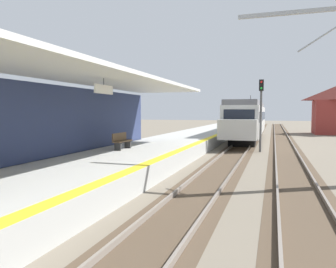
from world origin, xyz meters
The scene contains 7 objects.
station_platform centered at (-2.50, 16.00, 0.45)m, with size 5.00×80.00×0.91m.
station_building_with_canopy centered at (-4.30, 9.01, 2.66)m, with size 4.85×24.00×4.43m.
track_pair_nearest_platform centered at (1.90, 20.00, 0.05)m, with size 2.34×120.00×0.16m.
track_pair_middle centered at (5.30, 20.00, 0.05)m, with size 2.34×120.00×0.16m.
approaching_train centered at (1.90, 32.85, 2.18)m, with size 2.93×19.60×4.76m.
rail_signal_post centered at (3.53, 23.39, 3.19)m, with size 0.32×0.34×5.20m.
platform_bench centered at (-3.31, 14.83, 1.37)m, with size 0.45×1.60×0.88m.
Camera 1 is at (4.38, -0.69, 2.91)m, focal length 34.44 mm.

